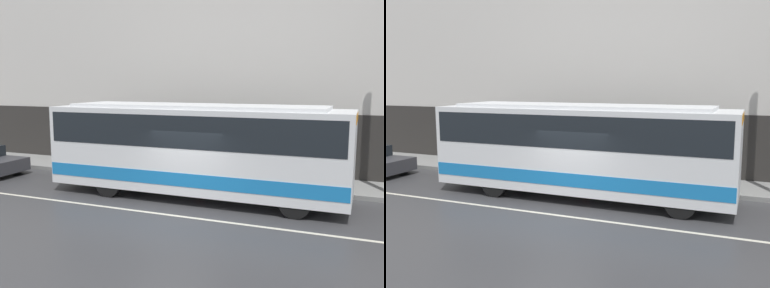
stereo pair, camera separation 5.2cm
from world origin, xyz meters
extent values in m
plane|color=#38383A|center=(0.00, 0.00, 0.00)|extent=(60.00, 60.00, 0.00)
cube|color=gray|center=(0.00, 5.30, 0.09)|extent=(60.00, 2.59, 0.17)
cube|color=silver|center=(0.00, 6.74, 5.99)|extent=(60.00, 0.30, 11.98)
cube|color=#2D2B28|center=(0.00, 6.58, 1.40)|extent=(60.00, 0.06, 2.80)
cube|color=beige|center=(0.00, 0.00, 0.00)|extent=(54.00, 0.14, 0.01)
cube|color=white|center=(-0.19, 2.29, 1.77)|extent=(10.59, 2.59, 2.84)
cube|color=#1972BF|center=(-0.19, 2.29, 0.90)|extent=(10.54, 2.62, 0.45)
cube|color=black|center=(-0.19, 2.29, 2.47)|extent=(10.27, 2.61, 1.08)
cube|color=orange|center=(5.06, 2.29, 3.00)|extent=(0.12, 1.94, 0.28)
cube|color=white|center=(-0.19, 2.29, 3.25)|extent=(9.00, 2.20, 0.12)
cylinder|color=black|center=(3.51, 1.16, 0.48)|extent=(0.96, 0.28, 0.96)
cylinder|color=black|center=(3.51, 3.43, 0.48)|extent=(0.96, 0.28, 0.96)
cylinder|color=black|center=(-3.08, 1.16, 0.48)|extent=(0.96, 0.28, 0.96)
cylinder|color=black|center=(-3.08, 3.43, 0.48)|extent=(0.96, 0.28, 0.96)
cylinder|color=black|center=(-9.22, 3.09, 0.35)|extent=(0.69, 0.20, 0.69)
cylinder|color=maroon|center=(-1.20, 5.23, 0.89)|extent=(0.36, 0.36, 1.43)
sphere|color=tan|center=(-1.20, 5.23, 1.74)|extent=(0.26, 0.26, 0.26)
camera|label=1|loc=(5.39, -11.57, 4.07)|focal=40.00mm
camera|label=2|loc=(5.44, -11.55, 4.07)|focal=40.00mm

